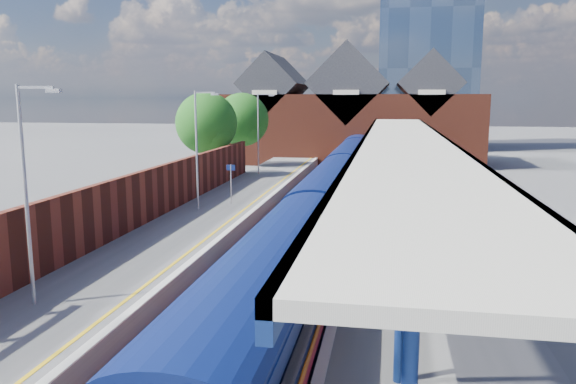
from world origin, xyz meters
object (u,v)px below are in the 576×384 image
object	(u,v)px
lamp_post_d	(260,128)
lamp_post_b	(29,182)
platform_sign	(231,177)
parked_car_dark	(489,257)
lamp_post_c	(199,143)
parked_car_blue	(444,218)
train	(343,175)

from	to	relation	value
lamp_post_d	lamp_post_b	bearing A→B (deg)	-90.00
platform_sign	parked_car_dark	size ratio (longest dim) A/B	0.56
lamp_post_c	parked_car_blue	bearing A→B (deg)	-12.94
lamp_post_c	lamp_post_d	distance (m)	16.00
lamp_post_d	platform_sign	world-z (taller)	lamp_post_d
lamp_post_d	parked_car_dark	bearing A→B (deg)	-60.32
lamp_post_b	parked_car_blue	xyz separation A→B (m)	(13.84, 12.82, -3.32)
train	lamp_post_c	distance (m)	11.79
lamp_post_c	parked_car_blue	world-z (taller)	lamp_post_c
lamp_post_d	parked_car_dark	xyz separation A→B (m)	(14.86, -26.07, -3.35)
train	lamp_post_b	xyz separation A→B (m)	(-7.86, -24.31, 2.87)
lamp_post_c	parked_car_dark	world-z (taller)	lamp_post_c
train	lamp_post_c	xyz separation A→B (m)	(-7.86, -8.31, 2.87)
platform_sign	parked_car_dark	distance (m)	18.14
lamp_post_b	platform_sign	distance (m)	18.20
lamp_post_c	lamp_post_b	bearing A→B (deg)	-90.00
train	parked_car_dark	world-z (taller)	train
parked_car_dark	platform_sign	bearing A→B (deg)	26.94
parked_car_blue	lamp_post_b	bearing A→B (deg)	142.99
parked_car_blue	platform_sign	bearing A→B (deg)	77.63
platform_sign	lamp_post_c	bearing A→B (deg)	-124.26
lamp_post_b	parked_car_dark	xyz separation A→B (m)	(14.86, 5.93, -3.35)
lamp_post_b	train	bearing A→B (deg)	72.09
lamp_post_d	parked_car_blue	world-z (taller)	lamp_post_d
train	lamp_post_b	world-z (taller)	lamp_post_b
parked_car_blue	train	bearing A→B (deg)	37.69
lamp_post_d	parked_car_blue	xyz separation A→B (m)	(13.84, -19.18, -3.32)
lamp_post_b	parked_car_blue	distance (m)	19.16
platform_sign	parked_car_dark	world-z (taller)	platform_sign
lamp_post_c	parked_car_dark	xyz separation A→B (m)	(14.86, -10.07, -3.35)
platform_sign	parked_car_dark	xyz separation A→B (m)	(13.50, -12.07, -1.04)
lamp_post_d	platform_sign	bearing A→B (deg)	-84.44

